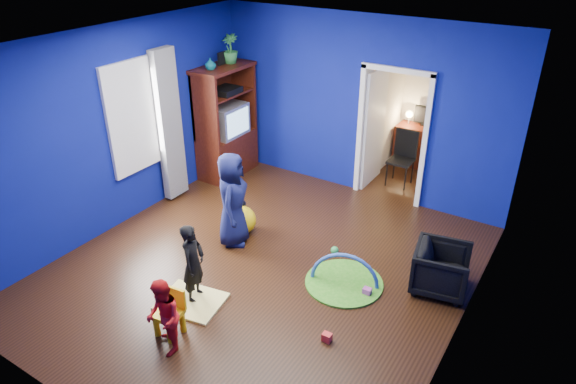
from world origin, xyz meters
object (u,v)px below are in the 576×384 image
Objects in this scene: hopper_ball at (242,220)px; play_mat at (344,283)px; study_desk at (419,146)px; armchair at (441,269)px; crt_tv at (227,120)px; kid_chair at (168,316)px; tv_armoire at (226,122)px; toddler_red at (163,317)px; vase at (210,64)px; child_navy at (232,200)px; folding_chair at (401,160)px; child_black at (193,264)px.

play_mat is at bearing -8.89° from hopper_ball.
study_desk is at bearing 96.54° from play_mat.
armchair is 0.95× the size of crt_tv.
crt_tv is 0.71× the size of play_mat.
crt_tv is 4.20m from kid_chair.
toddler_red is at bearing -60.47° from tv_armoire.
tv_armoire is (0.00, 0.30, -1.07)m from vase.
tv_armoire is at bearing 133.56° from hopper_ball.
child_navy is 4.16m from study_desk.
vase reaches higher than hopper_ball.
hopper_ball is 3.06m from folding_chair.
child_navy is at bearing 99.26° from kid_chair.
folding_chair reaches higher than armchair.
tv_armoire is 3.10m from folding_chair.
kid_chair is at bearing -97.74° from study_desk.
crt_tv reaches higher than armchair.
tv_armoire reaches higher than armchair.
armchair is 2.89m from child_navy.
crt_tv is (0.04, 0.00, 0.04)m from tv_armoire.
hopper_ball is 3.94m from study_desk.
tv_armoire is (-2.17, 3.82, 0.54)m from toddler_red.
kid_chair is at bearing -60.91° from tv_armoire.
vase is (-1.49, 1.46, 1.37)m from child_navy.
study_desk is (0.64, 6.00, -0.07)m from toddler_red.
toddler_red reaches higher than play_mat.
child_black is 0.87m from toddler_red.
vase reaches higher than study_desk.
kid_chair reaches higher than play_mat.
armchair is at bearing -104.63° from child_navy.
child_black is at bearing -102.58° from folding_chair.
crt_tv is at bearing 16.22° from child_black.
folding_chair is at bearing -48.63° from child_navy.
armchair is 3.75m from study_desk.
hopper_ball is at bearing -13.43° from child_navy.
toddler_red is at bearing -118.32° from play_mat.
child_navy reaches higher than play_mat.
tv_armoire is (-1.49, 1.76, 0.30)m from child_navy.
toddler_red reaches higher than armchair.
kid_chair is at bearing 165.40° from toddler_red.
child_black is 4.33m from folding_chair.
kid_chair is 5.85m from study_desk.
toddler_red is (0.68, -2.06, -0.24)m from child_navy.
kid_chair is 0.50× the size of play_mat.
hopper_ball is (1.40, -1.51, -0.81)m from crt_tv.
child_black is 1.12× the size of folding_chair.
child_black is at bearing -55.50° from vase.
folding_chair is at bearing 74.12° from kid_chair.
crt_tv is 0.76× the size of folding_chair.
child_navy is at bearing 89.57° from armchair.
toddler_red is at bearing -59.76° from kid_chair.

